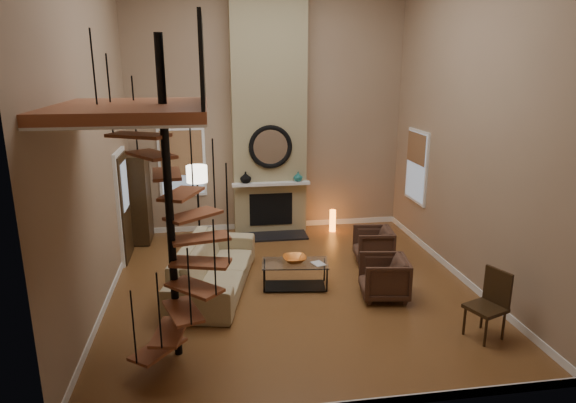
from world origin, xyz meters
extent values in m
cube|color=brown|center=(0.00, 0.00, -0.01)|extent=(6.00, 6.50, 0.01)
cube|color=#9C8165|center=(0.00, 3.25, 2.75)|extent=(6.00, 0.02, 5.50)
cube|color=#9C8165|center=(0.00, -3.25, 2.75)|extent=(6.00, 0.02, 5.50)
cube|color=#9C8165|center=(-3.00, 0.00, 2.75)|extent=(0.02, 6.50, 5.50)
cube|color=#9C8165|center=(3.00, 0.00, 2.75)|extent=(0.02, 6.50, 5.50)
cube|color=white|center=(0.00, 3.24, 0.06)|extent=(6.00, 0.02, 0.12)
cube|color=white|center=(-2.99, 0.00, 0.06)|extent=(0.02, 6.50, 0.12)
cube|color=white|center=(2.99, 0.00, 0.06)|extent=(0.02, 6.50, 0.12)
cube|color=#978B62|center=(0.00, 3.06, 2.75)|extent=(1.60, 0.38, 5.50)
cube|color=black|center=(0.00, 2.57, 0.02)|extent=(1.50, 0.60, 0.04)
cube|color=black|center=(0.00, 2.86, 0.55)|extent=(0.95, 0.02, 0.72)
cube|color=white|center=(0.00, 2.78, 1.15)|extent=(1.70, 0.18, 0.06)
torus|color=black|center=(0.00, 2.84, 1.95)|extent=(0.94, 0.10, 0.94)
cylinder|color=white|center=(0.00, 2.85, 1.95)|extent=(0.80, 0.01, 0.80)
imported|color=black|center=(-0.55, 2.82, 1.30)|extent=(0.24, 0.24, 0.25)
imported|color=#1C6360|center=(0.60, 2.82, 1.28)|extent=(0.20, 0.20, 0.21)
cube|color=white|center=(-1.90, 3.23, 1.60)|extent=(1.02, 0.04, 1.52)
cube|color=#8C9EB2|center=(-1.90, 3.21, 1.60)|extent=(0.90, 0.01, 1.40)
cube|color=#9A6D45|center=(-1.90, 3.19, 1.81)|extent=(0.90, 0.01, 0.98)
cube|color=white|center=(2.98, 2.00, 1.60)|extent=(0.04, 1.02, 1.52)
cube|color=#8C9EB2|center=(2.96, 2.00, 1.60)|extent=(0.01, 0.90, 1.40)
cube|color=#9A6D45|center=(2.94, 2.00, 1.98)|extent=(0.01, 0.90, 0.63)
cube|color=white|center=(-2.97, 1.80, 1.05)|extent=(0.06, 1.05, 2.16)
cube|color=#322010|center=(-2.94, 1.80, 1.02)|extent=(0.05, 0.90, 2.05)
cube|color=#8C9EB2|center=(-2.90, 1.80, 1.45)|extent=(0.01, 0.60, 0.90)
cube|color=#9B5332|center=(-2.15, -1.80, 3.18)|extent=(1.70, 2.20, 0.12)
cube|color=white|center=(-2.15, -1.80, 3.10)|extent=(1.70, 2.20, 0.03)
cube|color=black|center=(-1.33, -1.80, 3.71)|extent=(0.04, 2.20, 0.94)
cylinder|color=black|center=(-1.80, -1.80, 2.01)|extent=(0.10, 0.10, 4.02)
cube|color=#9B5332|center=(-2.02, -2.08, 0.26)|extent=(0.71, 0.78, 0.04)
cylinder|color=black|center=(-2.24, -2.37, 0.73)|extent=(0.02, 0.02, 0.94)
cube|color=#9B5332|center=(-1.86, -2.15, 0.52)|extent=(0.46, 0.77, 0.04)
cylinder|color=black|center=(-1.93, -2.51, 0.99)|extent=(0.02, 0.02, 0.94)
cube|color=#9B5332|center=(-1.69, -2.14, 0.78)|extent=(0.55, 0.79, 0.04)
cylinder|color=black|center=(-1.58, -2.48, 1.25)|extent=(0.02, 0.02, 0.94)
cube|color=#9B5332|center=(-1.54, -2.05, 1.04)|extent=(0.75, 0.74, 0.04)
cylinder|color=black|center=(-1.28, -2.30, 1.51)|extent=(0.02, 0.02, 0.94)
cube|color=#9B5332|center=(-1.45, -1.90, 1.30)|extent=(0.79, 0.53, 0.04)
cylinder|color=black|center=(-1.11, -2.00, 1.77)|extent=(0.02, 0.02, 0.94)
cube|color=#9B5332|center=(-1.45, -1.73, 1.56)|extent=(0.77, 0.48, 0.04)
cylinder|color=black|center=(-1.10, -1.65, 2.03)|extent=(0.02, 0.02, 0.94)
cube|color=#9B5332|center=(-1.52, -1.57, 1.82)|extent=(0.77, 0.72, 0.04)
cylinder|color=black|center=(-1.25, -1.34, 2.29)|extent=(0.02, 0.02, 0.94)
cube|color=#9B5332|center=(-1.67, -1.47, 2.08)|extent=(0.58, 0.79, 0.04)
cylinder|color=black|center=(-1.53, -1.13, 2.55)|extent=(0.02, 0.02, 0.94)
cube|color=#9B5332|center=(-1.84, -1.44, 2.34)|extent=(0.41, 0.75, 0.04)
cylinder|color=black|center=(-1.88, -1.08, 2.81)|extent=(0.02, 0.02, 0.94)
cube|color=#9B5332|center=(-2.00, -1.50, 2.60)|extent=(0.68, 0.79, 0.04)
cylinder|color=black|center=(-2.20, -1.20, 3.07)|extent=(0.02, 0.02, 0.94)
cube|color=#9B5332|center=(-2.12, -1.63, 2.86)|extent=(0.80, 0.64, 0.04)
cylinder|color=black|center=(-2.44, -1.46, 3.33)|extent=(0.02, 0.02, 0.94)
cube|color=#9B5332|center=(-2.16, -1.80, 3.12)|extent=(0.72, 0.34, 0.04)
cylinder|color=black|center=(-2.52, -1.80, 3.59)|extent=(0.02, 0.02, 0.94)
cube|color=#322010|center=(-2.79, 2.77, 0.95)|extent=(0.39, 0.83, 1.86)
imported|color=tan|center=(-1.31, 0.16, 0.40)|extent=(1.59, 2.81, 0.77)
imported|color=#482E21|center=(1.78, 0.84, 0.35)|extent=(0.79, 0.77, 0.64)
imported|color=#482E21|center=(1.47, -0.65, 0.35)|extent=(0.85, 0.83, 0.68)
cube|color=silver|center=(0.05, -0.04, 0.44)|extent=(1.17, 0.69, 0.02)
cube|color=black|center=(0.05, -0.04, 0.03)|extent=(1.06, 0.59, 0.01)
cylinder|color=black|center=(-0.49, -0.19, 0.22)|extent=(0.03, 0.03, 0.41)
cylinder|color=black|center=(0.54, -0.33, 0.22)|extent=(0.03, 0.03, 0.41)
cylinder|color=black|center=(-0.44, 0.24, 0.22)|extent=(0.03, 0.03, 0.41)
cylinder|color=black|center=(0.60, 0.11, 0.22)|extent=(0.03, 0.03, 0.41)
imported|color=orange|center=(0.05, 0.01, 0.50)|extent=(0.40, 0.40, 0.10)
imported|color=gray|center=(0.40, -0.19, 0.46)|extent=(0.25, 0.28, 0.02)
cylinder|color=black|center=(-1.57, 2.19, 0.01)|extent=(0.38, 0.38, 0.03)
cylinder|color=black|center=(-1.57, 2.19, 0.80)|extent=(0.04, 0.04, 1.61)
cylinder|color=#F2E5C6|center=(-1.57, 2.19, 1.55)|extent=(0.42, 0.42, 0.33)
cylinder|color=orange|center=(1.39, 2.76, 0.25)|extent=(0.14, 0.14, 0.50)
cube|color=#322010|center=(2.37, -2.03, 0.44)|extent=(0.58, 0.58, 0.05)
cube|color=#322010|center=(2.56, -1.96, 0.70)|extent=(0.19, 0.42, 0.53)
cylinder|color=#322010|center=(2.27, -2.26, 0.21)|extent=(0.05, 0.05, 0.43)
cylinder|color=#322010|center=(2.60, -2.13, 0.21)|extent=(0.05, 0.05, 0.43)
cylinder|color=#322010|center=(2.14, -1.93, 0.21)|extent=(0.05, 0.05, 0.43)
cylinder|color=#322010|center=(2.47, -1.80, 0.21)|extent=(0.05, 0.05, 0.43)
camera|label=1|loc=(-1.28, -7.82, 3.69)|focal=31.46mm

